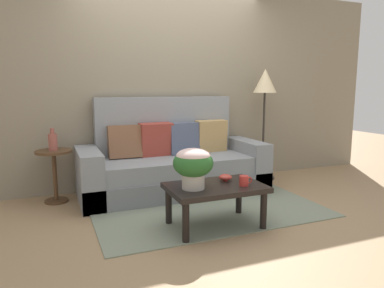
# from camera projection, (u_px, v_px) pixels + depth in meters

# --- Properties ---
(ground_plane) EXTENTS (14.00, 14.00, 0.00)m
(ground_plane) POSITION_uv_depth(u_px,v_px,m) (205.00, 207.00, 3.88)
(ground_plane) COLOR #997A56
(wall_back) EXTENTS (6.40, 0.12, 2.61)m
(wall_back) POSITION_uv_depth(u_px,v_px,m) (170.00, 86.00, 4.71)
(wall_back) COLOR gray
(wall_back) RESTS_ON ground
(area_rug) EXTENTS (2.39, 1.63, 0.01)m
(area_rug) POSITION_uv_depth(u_px,v_px,m) (205.00, 206.00, 3.88)
(area_rug) COLOR gray
(area_rug) RESTS_ON ground
(couch) EXTENTS (2.25, 0.86, 1.17)m
(couch) POSITION_uv_depth(u_px,v_px,m) (173.00, 164.00, 4.40)
(couch) COLOR slate
(couch) RESTS_ON ground
(coffee_table) EXTENTS (0.88, 0.57, 0.40)m
(coffee_table) POSITION_uv_depth(u_px,v_px,m) (215.00, 191.00, 3.28)
(coffee_table) COLOR black
(coffee_table) RESTS_ON ground
(side_table) EXTENTS (0.39, 0.39, 0.60)m
(side_table) POSITION_uv_depth(u_px,v_px,m) (54.00, 167.00, 3.98)
(side_table) COLOR #4C331E
(side_table) RESTS_ON ground
(floor_lamp) EXTENTS (0.34, 0.34, 1.54)m
(floor_lamp) POSITION_uv_depth(u_px,v_px,m) (265.00, 92.00, 4.89)
(floor_lamp) COLOR #2D2823
(floor_lamp) RESTS_ON ground
(potted_plant) EXTENTS (0.36, 0.36, 0.36)m
(potted_plant) POSITION_uv_depth(u_px,v_px,m) (193.00, 163.00, 3.12)
(potted_plant) COLOR #B7B2A8
(potted_plant) RESTS_ON coffee_table
(coffee_mug) EXTENTS (0.13, 0.08, 0.09)m
(coffee_mug) POSITION_uv_depth(u_px,v_px,m) (244.00, 181.00, 3.24)
(coffee_mug) COLOR red
(coffee_mug) RESTS_ON coffee_table
(snack_bowl) EXTENTS (0.13, 0.13, 0.07)m
(snack_bowl) POSITION_uv_depth(u_px,v_px,m) (225.00, 177.00, 3.41)
(snack_bowl) COLOR #B2382D
(snack_bowl) RESTS_ON coffee_table
(table_vase) EXTENTS (0.10, 0.10, 0.25)m
(table_vase) POSITION_uv_depth(u_px,v_px,m) (53.00, 141.00, 3.93)
(table_vase) COLOR #934C42
(table_vase) RESTS_ON side_table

